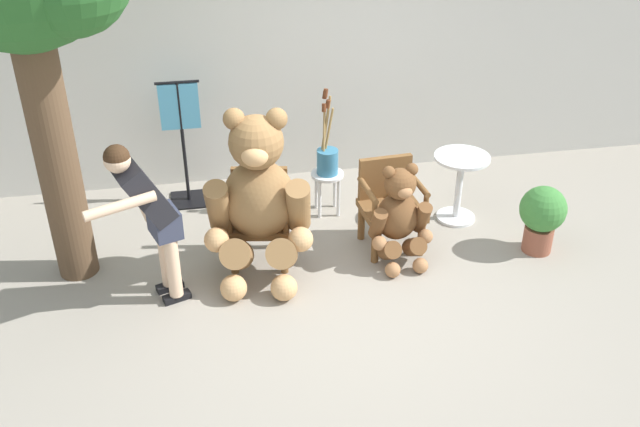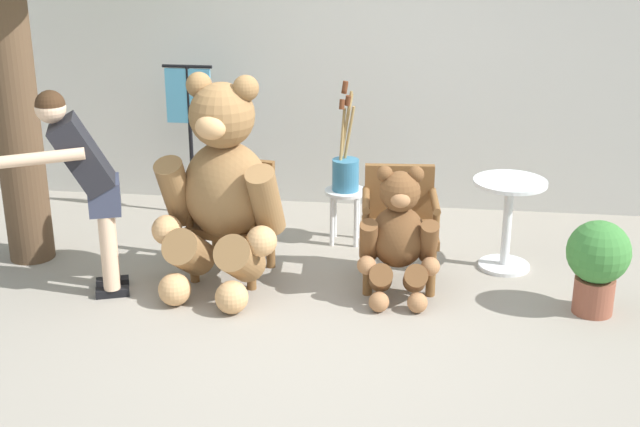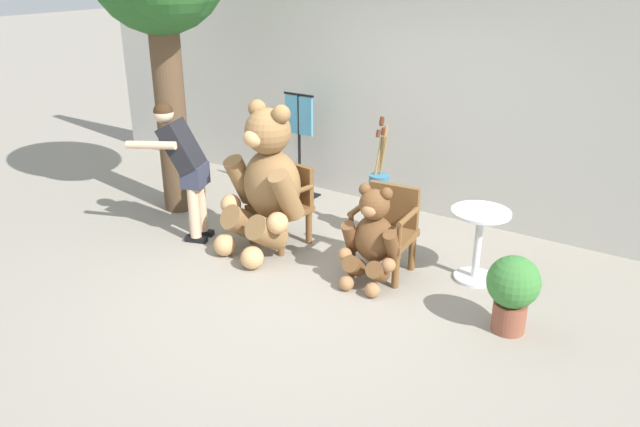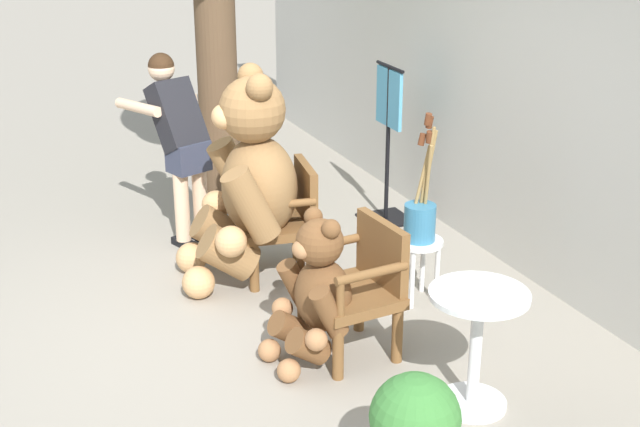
{
  "view_description": "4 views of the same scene",
  "coord_description": "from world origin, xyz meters",
  "px_view_note": "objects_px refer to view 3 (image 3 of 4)",
  "views": [
    {
      "loc": [
        -1.09,
        -5.01,
        3.83
      ],
      "look_at": [
        -0.12,
        0.32,
        0.62
      ],
      "focal_mm": 40.0,
      "sensor_mm": 36.0,
      "label": 1
    },
    {
      "loc": [
        0.83,
        -5.53,
        2.85
      ],
      "look_at": [
        0.1,
        0.12,
        0.72
      ],
      "focal_mm": 50.0,
      "sensor_mm": 36.0,
      "label": 2
    },
    {
      "loc": [
        3.2,
        -4.32,
        2.92
      ],
      "look_at": [
        0.07,
        0.35,
        0.6
      ],
      "focal_mm": 35.0,
      "sensor_mm": 36.0,
      "label": 3
    },
    {
      "loc": [
        5.08,
        -1.55,
        2.9
      ],
      "look_at": [
        0.3,
        0.56,
        0.84
      ],
      "focal_mm": 50.0,
      "sensor_mm": 36.0,
      "label": 4
    }
  ],
  "objects_px": {
    "teddy_bear_large": "(266,181)",
    "potted_plant": "(513,289)",
    "brush_bucket": "(379,181)",
    "clothing_display_stand": "(299,144)",
    "wooden_chair_left": "(284,202)",
    "person_visitor": "(184,160)",
    "round_side_table": "(478,237)",
    "wooden_chair_right": "(386,228)",
    "teddy_bear_small": "(372,237)",
    "white_stool": "(378,206)"
  },
  "relations": [
    {
      "from": "person_visitor",
      "to": "brush_bucket",
      "type": "distance_m",
      "value": 2.12
    },
    {
      "from": "teddy_bear_large",
      "to": "potted_plant",
      "type": "distance_m",
      "value": 2.69
    },
    {
      "from": "wooden_chair_right",
      "to": "round_side_table",
      "type": "relative_size",
      "value": 1.19
    },
    {
      "from": "teddy_bear_large",
      "to": "teddy_bear_small",
      "type": "distance_m",
      "value": 1.32
    },
    {
      "from": "wooden_chair_right",
      "to": "teddy_bear_small",
      "type": "distance_m",
      "value": 0.29
    },
    {
      "from": "brush_bucket",
      "to": "clothing_display_stand",
      "type": "distance_m",
      "value": 1.52
    },
    {
      "from": "person_visitor",
      "to": "clothing_display_stand",
      "type": "xyz_separation_m",
      "value": [
        0.29,
        1.72,
        -0.19
      ]
    },
    {
      "from": "wooden_chair_left",
      "to": "person_visitor",
      "type": "height_order",
      "value": "person_visitor"
    },
    {
      "from": "person_visitor",
      "to": "round_side_table",
      "type": "height_order",
      "value": "person_visitor"
    },
    {
      "from": "wooden_chair_right",
      "to": "teddy_bear_small",
      "type": "bearing_deg",
      "value": -88.23
    },
    {
      "from": "round_side_table",
      "to": "teddy_bear_small",
      "type": "bearing_deg",
      "value": -142.42
    },
    {
      "from": "wooden_chair_left",
      "to": "potted_plant",
      "type": "bearing_deg",
      "value": -8.22
    },
    {
      "from": "white_stool",
      "to": "round_side_table",
      "type": "xyz_separation_m",
      "value": [
        1.29,
        -0.37,
        0.09
      ]
    },
    {
      "from": "wooden_chair_left",
      "to": "round_side_table",
      "type": "height_order",
      "value": "wooden_chair_left"
    },
    {
      "from": "teddy_bear_large",
      "to": "person_visitor",
      "type": "bearing_deg",
      "value": -164.94
    },
    {
      "from": "clothing_display_stand",
      "to": "wooden_chair_right",
      "type": "bearing_deg",
      "value": -32.38
    },
    {
      "from": "white_stool",
      "to": "potted_plant",
      "type": "relative_size",
      "value": 0.68
    },
    {
      "from": "white_stool",
      "to": "teddy_bear_small",
      "type": "bearing_deg",
      "value": -64.16
    },
    {
      "from": "round_side_table",
      "to": "clothing_display_stand",
      "type": "distance_m",
      "value": 2.88
    },
    {
      "from": "teddy_bear_small",
      "to": "round_side_table",
      "type": "bearing_deg",
      "value": 37.58
    },
    {
      "from": "wooden_chair_left",
      "to": "teddy_bear_large",
      "type": "distance_m",
      "value": 0.41
    },
    {
      "from": "teddy_bear_large",
      "to": "brush_bucket",
      "type": "relative_size",
      "value": 1.76
    },
    {
      "from": "brush_bucket",
      "to": "clothing_display_stand",
      "type": "relative_size",
      "value": 0.66
    },
    {
      "from": "white_stool",
      "to": "clothing_display_stand",
      "type": "relative_size",
      "value": 0.34
    },
    {
      "from": "person_visitor",
      "to": "clothing_display_stand",
      "type": "distance_m",
      "value": 1.76
    },
    {
      "from": "wooden_chair_right",
      "to": "teddy_bear_small",
      "type": "relative_size",
      "value": 0.88
    },
    {
      "from": "teddy_bear_small",
      "to": "clothing_display_stand",
      "type": "bearing_deg",
      "value": 141.88
    },
    {
      "from": "teddy_bear_small",
      "to": "brush_bucket",
      "type": "distance_m",
      "value": 1.13
    },
    {
      "from": "teddy_bear_large",
      "to": "potted_plant",
      "type": "xyz_separation_m",
      "value": [
        2.66,
        -0.12,
        -0.38
      ]
    },
    {
      "from": "wooden_chair_right",
      "to": "white_stool",
      "type": "distance_m",
      "value": 0.85
    },
    {
      "from": "teddy_bear_large",
      "to": "person_visitor",
      "type": "xyz_separation_m",
      "value": [
        -0.92,
        -0.25,
        0.13
      ]
    },
    {
      "from": "teddy_bear_large",
      "to": "round_side_table",
      "type": "relative_size",
      "value": 2.21
    },
    {
      "from": "teddy_bear_large",
      "to": "clothing_display_stand",
      "type": "distance_m",
      "value": 1.61
    },
    {
      "from": "teddy_bear_large",
      "to": "teddy_bear_small",
      "type": "xyz_separation_m",
      "value": [
        1.28,
        -0.03,
        -0.3
      ]
    },
    {
      "from": "wooden_chair_left",
      "to": "potted_plant",
      "type": "xyz_separation_m",
      "value": [
        2.63,
        -0.38,
        -0.07
      ]
    },
    {
      "from": "wooden_chair_right",
      "to": "round_side_table",
      "type": "distance_m",
      "value": 0.88
    },
    {
      "from": "white_stool",
      "to": "round_side_table",
      "type": "height_order",
      "value": "round_side_table"
    },
    {
      "from": "wooden_chair_right",
      "to": "brush_bucket",
      "type": "xyz_separation_m",
      "value": [
        -0.48,
        0.71,
        0.19
      ]
    },
    {
      "from": "teddy_bear_small",
      "to": "person_visitor",
      "type": "distance_m",
      "value": 2.25
    },
    {
      "from": "white_stool",
      "to": "clothing_display_stand",
      "type": "height_order",
      "value": "clothing_display_stand"
    },
    {
      "from": "round_side_table",
      "to": "wooden_chair_right",
      "type": "bearing_deg",
      "value": -158.08
    },
    {
      "from": "brush_bucket",
      "to": "clothing_display_stand",
      "type": "height_order",
      "value": "clothing_display_stand"
    },
    {
      "from": "clothing_display_stand",
      "to": "white_stool",
      "type": "bearing_deg",
      "value": -19.48
    },
    {
      "from": "brush_bucket",
      "to": "potted_plant",
      "type": "distance_m",
      "value": 2.17
    },
    {
      "from": "clothing_display_stand",
      "to": "teddy_bear_small",
      "type": "bearing_deg",
      "value": -38.12
    },
    {
      "from": "clothing_display_stand",
      "to": "brush_bucket",
      "type": "bearing_deg",
      "value": -19.32
    },
    {
      "from": "round_side_table",
      "to": "potted_plant",
      "type": "relative_size",
      "value": 1.06
    },
    {
      "from": "potted_plant",
      "to": "clothing_display_stand",
      "type": "relative_size",
      "value": 0.5
    },
    {
      "from": "wooden_chair_left",
      "to": "brush_bucket",
      "type": "bearing_deg",
      "value": 42.49
    },
    {
      "from": "round_side_table",
      "to": "white_stool",
      "type": "bearing_deg",
      "value": 163.95
    }
  ]
}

